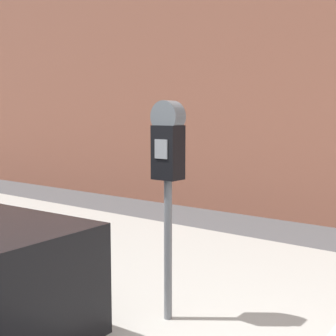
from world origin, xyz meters
TOP-DOWN VIEW (x-y plane):
  - sidewalk at (0.00, 2.20)m, footprint 24.00×2.80m
  - parking_meter at (-0.51, 1.33)m, footprint 0.21×0.15m

SIDE VIEW (x-z plane):
  - sidewalk at x=0.00m, z-range 0.00..0.12m
  - parking_meter at x=-0.51m, z-range 0.48..1.96m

